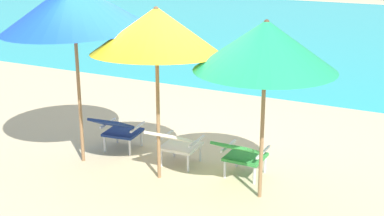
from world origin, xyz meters
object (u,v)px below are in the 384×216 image
Objects in this scene: lounge_chair_center at (175,142)px; beach_umbrella_left at (73,6)px; lounge_chair_right at (241,153)px; lounge_chair_left at (118,128)px; beach_umbrella_center at (156,31)px; beach_umbrella_right at (266,46)px.

beach_umbrella_left reaches higher than lounge_chair_center.
beach_umbrella_left is (-1.37, -0.40, 1.91)m from lounge_chair_center.
lounge_chair_center and lounge_chair_right have the same top height.
lounge_chair_left is 1.05× the size of lounge_chair_center.
beach_umbrella_right is (1.46, 0.09, -0.08)m from beach_umbrella_center.
beach_umbrella_left reaches higher than beach_umbrella_center.
lounge_chair_right is (1.00, 0.06, 0.00)m from lounge_chair_center.
beach_umbrella_right is at bearing -40.54° from lounge_chair_right.
beach_umbrella_center is at bearing 0.37° from beach_umbrella_left.
lounge_chair_right is at bearing -1.38° from lounge_chair_left.
lounge_chair_right is 0.30× the size of beach_umbrella_left.
beach_umbrella_left reaches higher than lounge_chair_left.
beach_umbrella_right reaches higher than lounge_chair_right.
beach_umbrella_center reaches higher than lounge_chair_center.
lounge_chair_center is 2.15m from beach_umbrella_right.
lounge_chair_center is 0.30× the size of beach_umbrella_left.
lounge_chair_left is 2.03m from beach_umbrella_center.
lounge_chair_left is 0.32× the size of beach_umbrella_left.
lounge_chair_left is 2.08m from lounge_chair_right.
lounge_chair_right is 0.36× the size of beach_umbrella_center.
beach_umbrella_left is at bearing -169.08° from lounge_chair_right.
beach_umbrella_left is at bearing -179.63° from beach_umbrella_center.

